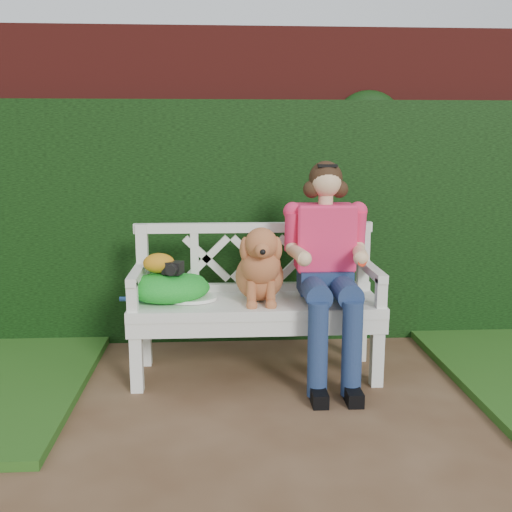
{
  "coord_description": "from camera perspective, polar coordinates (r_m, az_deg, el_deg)",
  "views": [
    {
      "loc": [
        -0.29,
        -2.55,
        1.43
      ],
      "look_at": [
        -0.08,
        0.95,
        0.75
      ],
      "focal_mm": 42.0,
      "sensor_mm": 36.0,
      "label": 1
    }
  ],
  "objects": [
    {
      "name": "ground",
      "position": [
        2.94,
        2.88,
        -18.16
      ],
      "size": [
        60.0,
        60.0,
        0.0
      ],
      "primitive_type": "plane",
      "color": "#4D311E"
    },
    {
      "name": "brick_wall",
      "position": [
        4.47,
        0.34,
        6.74
      ],
      "size": [
        10.0,
        0.3,
        2.2
      ],
      "primitive_type": "cube",
      "color": "#5A1915",
      "rests_on": "ground"
    },
    {
      "name": "ivy_hedge",
      "position": [
        4.28,
        0.53,
        3.18
      ],
      "size": [
        10.0,
        0.18,
        1.7
      ],
      "primitive_type": "cube",
      "color": "#154111",
      "rests_on": "ground"
    },
    {
      "name": "garden_bench",
      "position": [
        3.7,
        0.0,
        -7.77
      ],
      "size": [
        1.63,
        0.75,
        0.48
      ],
      "primitive_type": null,
      "rotation": [
        0.0,
        0.0,
        -0.1
      ],
      "color": "white",
      "rests_on": "ground"
    },
    {
      "name": "seated_woman",
      "position": [
        3.63,
        6.61,
        -2.0
      ],
      "size": [
        0.68,
        0.8,
        1.24
      ],
      "primitive_type": null,
      "rotation": [
        0.0,
        0.0,
        0.24
      ],
      "color": "red",
      "rests_on": "ground"
    },
    {
      "name": "dog",
      "position": [
        3.54,
        0.37,
        -0.68
      ],
      "size": [
        0.45,
        0.51,
        0.47
      ],
      "primitive_type": null,
      "rotation": [
        0.0,
        0.0,
        0.39
      ],
      "color": "#A76845",
      "rests_on": "garden_bench"
    },
    {
      "name": "tennis_racket",
      "position": [
        3.64,
        -6.71,
        -3.99
      ],
      "size": [
        0.63,
        0.3,
        0.03
      ],
      "primitive_type": null,
      "rotation": [
        0.0,
        0.0,
        0.07
      ],
      "color": "white",
      "rests_on": "garden_bench"
    },
    {
      "name": "green_bag",
      "position": [
        3.63,
        -8.4,
        -2.93
      ],
      "size": [
        0.62,
        0.56,
        0.17
      ],
      "primitive_type": null,
      "rotation": [
        0.0,
        0.0,
        0.42
      ],
      "color": "#28841E",
      "rests_on": "garden_bench"
    },
    {
      "name": "camera_item",
      "position": [
        3.57,
        -7.91,
        -1.11
      ],
      "size": [
        0.13,
        0.11,
        0.07
      ],
      "primitive_type": "cube",
      "rotation": [
        0.0,
        0.0,
        -0.32
      ],
      "color": "black",
      "rests_on": "green_bag"
    },
    {
      "name": "baseball_glove",
      "position": [
        3.61,
        -9.23,
        -0.67
      ],
      "size": [
        0.2,
        0.16,
        0.12
      ],
      "primitive_type": "ellipsoid",
      "rotation": [
        0.0,
        0.0,
        0.1
      ],
      "color": "#C07A14",
      "rests_on": "green_bag"
    }
  ]
}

